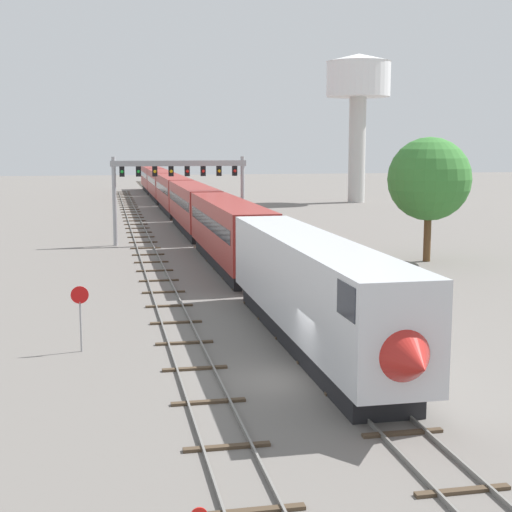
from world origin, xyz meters
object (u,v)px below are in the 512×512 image
(water_tower, at_px, (358,87))
(trackside_tree_left, at_px, (429,179))
(stop_sign, at_px, (80,309))
(passenger_train, at_px, (181,199))
(signal_gantry, at_px, (179,179))

(water_tower, distance_m, trackside_tree_left, 61.28)
(stop_sign, bearing_deg, passenger_train, 79.84)
(water_tower, xyz_separation_m, trackside_tree_left, (-14.34, -58.48, -11.40))
(passenger_train, bearing_deg, trackside_tree_left, -66.26)
(passenger_train, xyz_separation_m, water_tower, (29.67, 23.61, 15.08))
(signal_gantry, xyz_separation_m, stop_sign, (-7.75, -34.90, -3.97))
(signal_gantry, distance_m, water_tower, 56.04)
(passenger_train, bearing_deg, stop_sign, -100.16)
(water_tower, height_order, trackside_tree_left, water_tower)
(passenger_train, height_order, stop_sign, passenger_train)
(signal_gantry, relative_size, trackside_tree_left, 1.28)
(trackside_tree_left, bearing_deg, signal_gantry, 141.53)
(passenger_train, distance_m, signal_gantry, 21.26)
(signal_gantry, bearing_deg, passenger_train, 83.85)
(water_tower, bearing_deg, passenger_train, -141.48)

